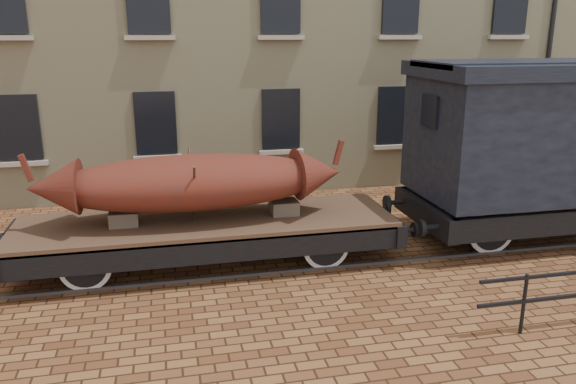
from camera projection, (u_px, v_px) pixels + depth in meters
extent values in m
plane|color=#58311B|center=(284.00, 258.00, 11.79)|extent=(90.00, 90.00, 0.00)
cube|color=black|center=(18.00, 127.00, 14.58)|extent=(1.10, 0.12, 1.70)
cube|color=#ABA296|center=(22.00, 164.00, 14.78)|extent=(1.30, 0.18, 0.12)
cube|color=black|center=(156.00, 123.00, 15.32)|extent=(1.10, 0.12, 1.70)
cube|color=#ABA296|center=(158.00, 157.00, 15.52)|extent=(1.30, 0.18, 0.12)
cube|color=black|center=(281.00, 119.00, 16.06)|extent=(1.10, 0.12, 1.70)
cube|color=#ABA296|center=(281.00, 152.00, 16.26)|extent=(1.30, 0.18, 0.12)
cube|color=black|center=(395.00, 115.00, 16.80)|extent=(1.10, 0.12, 1.70)
cube|color=#ABA296|center=(394.00, 147.00, 17.00)|extent=(1.30, 0.18, 0.12)
cube|color=black|center=(500.00, 112.00, 17.54)|extent=(1.10, 0.12, 1.70)
cube|color=#ABA296|center=(498.00, 142.00, 17.74)|extent=(1.30, 0.18, 0.12)
cube|color=#ABA296|center=(5.00, 38.00, 13.91)|extent=(1.30, 0.18, 0.12)
cube|color=#ABA296|center=(150.00, 38.00, 14.65)|extent=(1.30, 0.18, 0.12)
cube|color=black|center=(280.00, 1.00, 15.18)|extent=(1.10, 0.12, 1.70)
cube|color=#ABA296|center=(281.00, 37.00, 15.39)|extent=(1.30, 0.18, 0.12)
cube|color=black|center=(401.00, 3.00, 15.92)|extent=(1.10, 0.12, 1.70)
cube|color=#ABA296|center=(400.00, 37.00, 16.13)|extent=(1.30, 0.18, 0.12)
cube|color=black|center=(511.00, 4.00, 16.66)|extent=(1.10, 0.12, 1.70)
cube|color=#ABA296|center=(508.00, 37.00, 16.87)|extent=(1.30, 0.18, 0.12)
cube|color=#59595E|center=(291.00, 271.00, 11.10)|extent=(30.00, 0.08, 0.06)
cube|color=#59595E|center=(277.00, 245.00, 12.46)|extent=(30.00, 0.08, 0.06)
cylinder|color=black|center=(524.00, 304.00, 8.72)|extent=(0.06, 0.06, 1.00)
cube|color=#453023|center=(207.00, 222.00, 11.20)|extent=(7.43, 2.18, 0.12)
cube|color=black|center=(212.00, 251.00, 10.32)|extent=(7.43, 0.16, 0.45)
cube|color=black|center=(203.00, 217.00, 12.22)|extent=(7.43, 0.16, 0.45)
cube|color=black|center=(8.00, 248.00, 10.48)|extent=(0.22, 2.28, 0.45)
cylinder|color=black|center=(2.00, 236.00, 11.12)|extent=(0.35, 0.10, 0.10)
cube|color=black|center=(381.00, 220.00, 12.05)|extent=(0.22, 2.28, 0.45)
cylinder|color=black|center=(407.00, 230.00, 11.41)|extent=(0.35, 0.10, 0.10)
cylinder|color=black|center=(415.00, 230.00, 11.45)|extent=(0.08, 0.32, 0.32)
cylinder|color=black|center=(380.00, 209.00, 12.81)|extent=(0.35, 0.10, 0.10)
cylinder|color=black|center=(387.00, 208.00, 12.84)|extent=(0.08, 0.32, 0.32)
cylinder|color=black|center=(90.00, 252.00, 10.85)|extent=(0.10, 1.88, 0.10)
cylinder|color=silver|center=(85.00, 267.00, 10.17)|extent=(0.95, 0.07, 0.95)
cylinder|color=black|center=(85.00, 267.00, 10.17)|extent=(0.78, 0.10, 0.78)
cube|color=black|center=(83.00, 257.00, 9.99)|extent=(0.89, 0.08, 0.10)
cylinder|color=silver|center=(93.00, 240.00, 11.52)|extent=(0.95, 0.07, 0.95)
cylinder|color=black|center=(93.00, 240.00, 11.52)|extent=(0.78, 0.10, 0.78)
cube|color=black|center=(93.00, 227.00, 11.57)|extent=(0.89, 0.08, 0.10)
cylinder|color=black|center=(316.00, 235.00, 11.81)|extent=(0.10, 1.88, 0.10)
cylinder|color=silver|center=(326.00, 247.00, 11.13)|extent=(0.95, 0.07, 0.95)
cylinder|color=black|center=(326.00, 247.00, 11.13)|extent=(0.78, 0.10, 0.78)
cube|color=black|center=(328.00, 238.00, 10.96)|extent=(0.89, 0.08, 0.10)
cylinder|color=silver|center=(308.00, 224.00, 12.48)|extent=(0.95, 0.07, 0.95)
cylinder|color=black|center=(308.00, 224.00, 12.48)|extent=(0.78, 0.10, 0.78)
cube|color=black|center=(307.00, 212.00, 12.53)|extent=(0.89, 0.08, 0.10)
cube|color=black|center=(208.00, 240.00, 11.31)|extent=(3.96, 0.06, 0.06)
cube|color=#665C4A|center=(124.00, 218.00, 10.81)|extent=(0.54, 0.50, 0.28)
cube|color=#665C4A|center=(284.00, 207.00, 11.48)|extent=(0.54, 0.50, 0.28)
ellipsoid|color=maroon|center=(193.00, 182.00, 10.92)|extent=(5.39, 1.71, 1.08)
cone|color=maroon|center=(53.00, 188.00, 10.36)|extent=(0.93, 1.03, 1.02)
cube|color=maroon|center=(26.00, 168.00, 10.16)|extent=(0.21, 0.11, 0.52)
cone|color=maroon|center=(318.00, 173.00, 11.47)|extent=(0.93, 1.03, 1.02)
cube|color=maroon|center=(338.00, 153.00, 11.45)|extent=(0.21, 0.11, 0.52)
cylinder|color=#4B3427|center=(194.00, 195.00, 10.55)|extent=(0.05, 0.92, 1.31)
cylinder|color=#4B3427|center=(192.00, 183.00, 11.37)|extent=(0.05, 0.92, 1.31)
cube|color=black|center=(525.00, 189.00, 14.09)|extent=(6.66, 0.18, 0.50)
cube|color=black|center=(424.00, 213.00, 12.24)|extent=(0.24, 2.66, 0.50)
cylinder|color=black|center=(421.00, 228.00, 11.30)|extent=(0.09, 0.36, 0.36)
cylinder|color=black|center=(387.00, 203.00, 12.97)|extent=(0.09, 0.36, 0.36)
cylinder|color=black|center=(474.00, 220.00, 12.57)|extent=(0.11, 2.11, 0.11)
cylinder|color=silver|center=(492.00, 230.00, 11.89)|extent=(1.07, 0.08, 1.07)
cylinder|color=black|center=(492.00, 230.00, 11.89)|extent=(0.87, 0.11, 0.87)
cylinder|color=silver|center=(458.00, 210.00, 13.24)|extent=(1.07, 0.08, 1.07)
cylinder|color=black|center=(458.00, 210.00, 13.24)|extent=(0.87, 0.11, 0.87)
cube|color=black|center=(567.00, 134.00, 12.51)|extent=(6.66, 2.66, 2.55)
cube|color=black|center=(576.00, 69.00, 12.12)|extent=(6.86, 2.82, 0.31)
cube|color=black|center=(430.00, 111.00, 11.63)|extent=(0.09, 0.67, 0.67)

